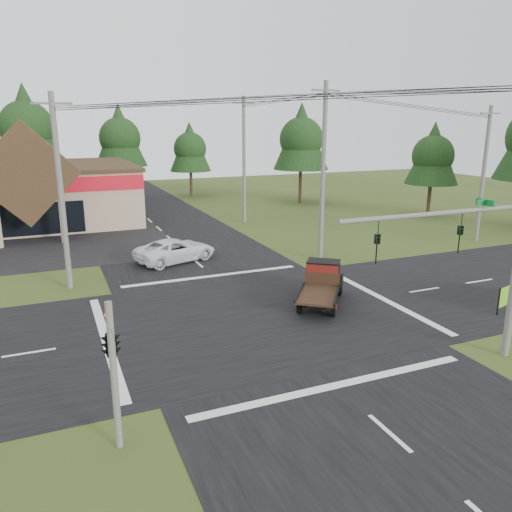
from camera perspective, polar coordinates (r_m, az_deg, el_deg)
ground at (r=23.94m, az=0.23°, el=-6.97°), size 120.00×120.00×0.00m
road_ns at (r=23.93m, az=0.23°, el=-6.95°), size 12.00×120.00×0.02m
road_ew at (r=23.93m, az=0.23°, el=-6.95°), size 120.00×12.00×0.02m
traffic_signal_mast at (r=19.96m, az=24.79°, el=0.46°), size 8.12×0.24×7.00m
traffic_signal_corner at (r=14.23m, az=-16.38°, el=-8.13°), size 0.53×2.48×4.40m
utility_pole_nw at (r=28.65m, az=-21.41°, el=6.83°), size 2.00×0.30×10.50m
utility_pole_ne at (r=33.10m, az=7.68°, el=9.57°), size 2.00×0.30×11.50m
utility_pole_far at (r=42.00m, az=24.56°, el=8.61°), size 2.00×0.30×10.20m
utility_pole_n at (r=45.70m, az=-1.38°, el=10.99°), size 2.00×0.30×11.20m
tree_row_c at (r=61.43m, az=-24.79°, el=13.48°), size 7.28×7.28×13.13m
tree_row_d at (r=63.04m, az=-15.31°, el=13.09°), size 6.16×6.16×11.11m
tree_row_e at (r=62.75m, az=-7.56°, el=12.24°), size 5.04×5.04×9.09m
tree_side_ne at (r=57.07m, az=5.20°, el=13.39°), size 6.16×6.16×11.11m
tree_side_e_near at (r=51.85m, az=19.58°, el=10.95°), size 5.04×5.04×9.09m
antique_flatbed_truck at (r=25.40m, az=7.40°, el=-3.30°), size 4.49×5.10×2.07m
white_pickup at (r=33.52m, az=-9.18°, el=0.67°), size 6.00×4.15×1.52m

